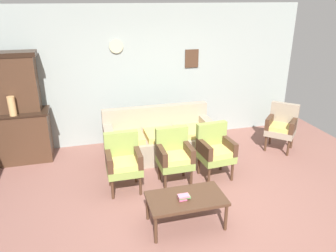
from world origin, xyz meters
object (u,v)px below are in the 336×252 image
object	(u,v)px
armchair_near_couch_end	(123,160)
coffee_table	(186,200)
floor_vase_by_wall	(281,119)
armchair_row_middle	(215,149)
vase_on_cabinet	(12,106)
wingback_chair_by_fireplace	(282,125)
armchair_by_doorway	(174,154)
book_stack_on_table	(183,197)
floral_couch	(159,140)
side_cabinet	(18,136)

from	to	relation	value
armchair_near_couch_end	coffee_table	size ratio (longest dim) A/B	0.90
floor_vase_by_wall	armchair_row_middle	bearing A→B (deg)	-147.41
floor_vase_by_wall	armchair_near_couch_end	bearing A→B (deg)	-159.39
coffee_table	vase_on_cabinet	bearing A→B (deg)	134.39
wingback_chair_by_fireplace	armchair_near_couch_end	bearing A→B (deg)	-168.50
armchair_by_doorway	floor_vase_by_wall	xyz separation A→B (m)	(2.84, 1.39, -0.19)
wingback_chair_by_fireplace	book_stack_on_table	world-z (taller)	wingback_chair_by_fireplace
wingback_chair_by_fireplace	vase_on_cabinet	bearing A→B (deg)	172.34
floral_couch	floor_vase_by_wall	bearing A→B (deg)	8.01
side_cabinet	armchair_near_couch_end	world-z (taller)	side_cabinet
armchair_by_doorway	book_stack_on_table	world-z (taller)	armchair_by_doorway
floral_couch	wingback_chair_by_fireplace	size ratio (longest dim) A/B	2.23
armchair_row_middle	coffee_table	world-z (taller)	armchair_row_middle
side_cabinet	book_stack_on_table	bearing A→B (deg)	-48.43
wingback_chair_by_fireplace	floor_vase_by_wall	distance (m)	0.89
armchair_by_doorway	vase_on_cabinet	bearing A→B (deg)	152.10
book_stack_on_table	vase_on_cabinet	bearing A→B (deg)	133.33
side_cabinet	armchair_row_middle	bearing A→B (deg)	-24.69
floor_vase_by_wall	floral_couch	bearing A→B (deg)	-171.99
armchair_row_middle	wingback_chair_by_fireplace	bearing A→B (deg)	21.15
vase_on_cabinet	armchair_row_middle	bearing A→B (deg)	-22.13
side_cabinet	floor_vase_by_wall	xyz separation A→B (m)	(5.33, -0.10, -0.16)
floral_couch	wingback_chair_by_fireplace	world-z (taller)	same
coffee_table	floor_vase_by_wall	xyz separation A→B (m)	(2.99, 2.45, -0.07)
floral_couch	coffee_table	bearing A→B (deg)	-94.05
vase_on_cabinet	floral_couch	size ratio (longest dim) A/B	0.17
armchair_by_doorway	coffee_table	size ratio (longest dim) A/B	0.90
book_stack_on_table	armchair_by_doorway	bearing A→B (deg)	79.72
armchair_near_couch_end	armchair_row_middle	xyz separation A→B (m)	(1.50, 0.00, 0.00)
floral_couch	floor_vase_by_wall	distance (m)	2.87
side_cabinet	coffee_table	bearing A→B (deg)	-47.42
armchair_near_couch_end	armchair_by_doorway	world-z (taller)	same
armchair_row_middle	armchair_near_couch_end	bearing A→B (deg)	-179.94
armchair_near_couch_end	book_stack_on_table	world-z (taller)	armchair_near_couch_end
armchair_by_doorway	floor_vase_by_wall	bearing A→B (deg)	26.02
vase_on_cabinet	coffee_table	distance (m)	3.40
floral_couch	book_stack_on_table	world-z (taller)	floral_couch
side_cabinet	armchair_row_middle	world-z (taller)	side_cabinet
floral_couch	armchair_row_middle	xyz separation A→B (m)	(0.70, -0.97, 0.17)
armchair_row_middle	book_stack_on_table	world-z (taller)	armchair_row_middle
floral_couch	coffee_table	world-z (taller)	floral_couch
book_stack_on_table	armchair_near_couch_end	bearing A→B (deg)	118.34
vase_on_cabinet	armchair_near_couch_end	bearing A→B (deg)	-37.73
armchair_near_couch_end	book_stack_on_table	distance (m)	1.27
armchair_by_doorway	wingback_chair_by_fireplace	size ratio (longest dim) A/B	1.00
floor_vase_by_wall	book_stack_on_table	bearing A→B (deg)	-140.72
book_stack_on_table	armchair_row_middle	bearing A→B (deg)	51.18
vase_on_cabinet	floor_vase_by_wall	size ratio (longest dim) A/B	0.54
vase_on_cabinet	coffee_table	bearing A→B (deg)	-45.61
armchair_by_doorway	floor_vase_by_wall	distance (m)	3.17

